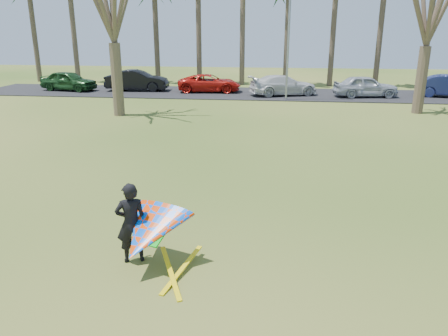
# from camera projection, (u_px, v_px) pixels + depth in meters

# --- Properties ---
(ground) EXTENTS (100.00, 100.00, 0.00)m
(ground) POSITION_uv_depth(u_px,v_px,m) (214.00, 232.00, 11.17)
(ground) COLOR #1E4B10
(ground) RESTS_ON ground
(parking_strip) EXTENTS (46.00, 7.00, 0.06)m
(parking_strip) POSITION_uv_depth(u_px,v_px,m) (260.00, 94.00, 34.78)
(parking_strip) COLOR black
(parking_strip) RESTS_ON ground
(bare_tree_right) EXTENTS (6.27, 6.27, 9.21)m
(bare_tree_right) POSITION_uv_depth(u_px,v_px,m) (432.00, 0.00, 24.98)
(bare_tree_right) COLOR #4E3D2F
(bare_tree_right) RESTS_ON ground
(streetlight) EXTENTS (2.28, 0.18, 8.00)m
(streetlight) POSITION_uv_depth(u_px,v_px,m) (291.00, 36.00, 30.33)
(streetlight) COLOR gray
(streetlight) RESTS_ON ground
(car_0) EXTENTS (4.92, 2.67, 1.59)m
(car_0) POSITION_uv_depth(u_px,v_px,m) (69.00, 81.00, 36.13)
(car_0) COLOR #193E1A
(car_0) RESTS_ON parking_strip
(car_1) EXTENTS (5.21, 2.13, 1.68)m
(car_1) POSITION_uv_depth(u_px,v_px,m) (137.00, 80.00, 35.99)
(car_1) COLOR black
(car_1) RESTS_ON parking_strip
(car_2) EXTENTS (5.23, 2.75, 1.40)m
(car_2) POSITION_uv_depth(u_px,v_px,m) (209.00, 83.00, 35.36)
(car_2) COLOR #B8160E
(car_2) RESTS_ON parking_strip
(car_3) EXTENTS (5.66, 3.82, 1.52)m
(car_3) POSITION_uv_depth(u_px,v_px,m) (283.00, 85.00, 33.58)
(car_3) COLOR silver
(car_3) RESTS_ON parking_strip
(car_4) EXTENTS (4.93, 2.57, 1.60)m
(car_4) POSITION_uv_depth(u_px,v_px,m) (366.00, 86.00, 32.72)
(car_4) COLOR #A5AAB3
(car_4) RESTS_ON parking_strip
(kite_flyer) EXTENTS (2.13, 2.39, 2.02)m
(kite_flyer) POSITION_uv_depth(u_px,v_px,m) (146.00, 231.00, 9.31)
(kite_flyer) COLOR black
(kite_flyer) RESTS_ON ground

